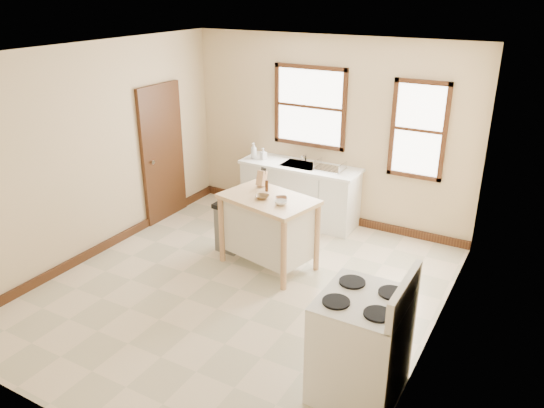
{
  "coord_description": "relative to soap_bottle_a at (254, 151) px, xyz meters",
  "views": [
    {
      "loc": [
        3.08,
        -4.66,
        3.45
      ],
      "look_at": [
        0.22,
        0.4,
        1.03
      ],
      "focal_mm": 35.0,
      "sensor_mm": 36.0,
      "label": 1
    }
  ],
  "objects": [
    {
      "name": "floor",
      "position": [
        1.07,
        -2.11,
        -1.05
      ],
      "size": [
        5.0,
        5.0,
        0.0
      ],
      "primitive_type": "plane",
      "color": "beige",
      "rests_on": "ground"
    },
    {
      "name": "ceiling",
      "position": [
        1.07,
        -2.11,
        1.75
      ],
      "size": [
        5.0,
        5.0,
        0.0
      ],
      "primitive_type": "plane",
      "rotation": [
        3.14,
        0.0,
        0.0
      ],
      "color": "white",
      "rests_on": "ground"
    },
    {
      "name": "wall_back",
      "position": [
        1.07,
        0.39,
        0.35
      ],
      "size": [
        4.5,
        0.04,
        2.8
      ],
      "primitive_type": "cube",
      "color": "beige",
      "rests_on": "ground"
    },
    {
      "name": "wall_left",
      "position": [
        -1.18,
        -2.11,
        0.35
      ],
      "size": [
        0.04,
        5.0,
        2.8
      ],
      "primitive_type": "cube",
      "color": "beige",
      "rests_on": "ground"
    },
    {
      "name": "wall_right",
      "position": [
        3.32,
        -2.11,
        0.35
      ],
      "size": [
        0.04,
        5.0,
        2.8
      ],
      "primitive_type": "cube",
      "color": "beige",
      "rests_on": "ground"
    },
    {
      "name": "window_main",
      "position": [
        0.77,
        0.37,
        0.7
      ],
      "size": [
        1.17,
        0.06,
        1.22
      ],
      "primitive_type": null,
      "color": "#351A0E",
      "rests_on": "wall_back"
    },
    {
      "name": "window_side",
      "position": [
        2.42,
        0.37,
        0.55
      ],
      "size": [
        0.77,
        0.06,
        1.37
      ],
      "primitive_type": null,
      "color": "#351A0E",
      "rests_on": "wall_back"
    },
    {
      "name": "door_left",
      "position": [
        -1.14,
        -0.81,
        0.0
      ],
      "size": [
        0.06,
        0.9,
        2.1
      ],
      "primitive_type": "cube",
      "color": "#351A0E",
      "rests_on": "ground"
    },
    {
      "name": "baseboard_back",
      "position": [
        1.07,
        0.36,
        -0.99
      ],
      "size": [
        4.5,
        0.04,
        0.12
      ],
      "primitive_type": "cube",
      "color": "#351A0E",
      "rests_on": "ground"
    },
    {
      "name": "baseboard_left",
      "position": [
        -1.15,
        -2.11,
        -0.99
      ],
      "size": [
        0.04,
        5.0,
        0.12
      ],
      "primitive_type": "cube",
      "color": "#351A0E",
      "rests_on": "ground"
    },
    {
      "name": "sink_counter",
      "position": [
        0.77,
        0.09,
        -0.59
      ],
      "size": [
        1.86,
        0.62,
        0.92
      ],
      "primitive_type": null,
      "color": "silver",
      "rests_on": "ground"
    },
    {
      "name": "faucet",
      "position": [
        0.77,
        0.27,
        -0.02
      ],
      "size": [
        0.03,
        0.03,
        0.22
      ],
      "primitive_type": "cylinder",
      "color": "silver",
      "rests_on": "sink_counter"
    },
    {
      "name": "soap_bottle_a",
      "position": [
        0.0,
        0.0,
        0.0
      ],
      "size": [
        0.11,
        0.11,
        0.25
      ],
      "primitive_type": "imported",
      "rotation": [
        0.0,
        0.0,
        -0.14
      ],
      "color": "#B2B2B2",
      "rests_on": "sink_counter"
    },
    {
      "name": "soap_bottle_b",
      "position": [
        0.15,
        0.04,
        -0.04
      ],
      "size": [
        0.11,
        0.11,
        0.18
      ],
      "primitive_type": "imported",
      "rotation": [
        0.0,
        0.0,
        -0.38
      ],
      "color": "#B2B2B2",
      "rests_on": "sink_counter"
    },
    {
      "name": "dish_rack",
      "position": [
        1.25,
        0.11,
        -0.07
      ],
      "size": [
        0.52,
        0.47,
        0.11
      ],
      "primitive_type": null,
      "rotation": [
        0.0,
        0.0,
        -0.43
      ],
      "color": "silver",
      "rests_on": "sink_counter"
    },
    {
      "name": "kitchen_island",
      "position": [
        1.07,
        -1.4,
        -0.56
      ],
      "size": [
        1.31,
        0.99,
        0.97
      ],
      "primitive_type": null,
      "rotation": [
        0.0,
        0.0,
        -0.22
      ],
      "color": "tan",
      "rests_on": "ground"
    },
    {
      "name": "knife_block",
      "position": [
        0.79,
        -1.09,
        0.02
      ],
      "size": [
        0.11,
        0.11,
        0.2
      ],
      "primitive_type": null,
      "rotation": [
        0.0,
        0.0,
        -0.08
      ],
      "color": "tan",
      "rests_on": "kitchen_island"
    },
    {
      "name": "pepper_grinder",
      "position": [
        0.94,
        -1.22,
        -0.01
      ],
      "size": [
        0.05,
        0.05,
        0.15
      ],
      "primitive_type": "cylinder",
      "rotation": [
        0.0,
        0.0,
        -0.26
      ],
      "color": "#3C2110",
      "rests_on": "kitchen_island"
    },
    {
      "name": "bowl_a",
      "position": [
        1.02,
        -1.48,
        -0.06
      ],
      "size": [
        0.21,
        0.21,
        0.04
      ],
      "primitive_type": "imported",
      "rotation": [
        0.0,
        0.0,
        0.21
      ],
      "color": "brown",
      "rests_on": "kitchen_island"
    },
    {
      "name": "bowl_b",
      "position": [
        1.25,
        -1.4,
        -0.06
      ],
      "size": [
        0.21,
        0.21,
        0.04
      ],
      "primitive_type": "imported",
      "rotation": [
        0.0,
        0.0,
        0.67
      ],
      "color": "brown",
      "rests_on": "kitchen_island"
    },
    {
      "name": "bowl_c",
      "position": [
        1.32,
        -1.53,
        -0.06
      ],
      "size": [
        0.16,
        0.16,
        0.05
      ],
      "primitive_type": "imported",
      "rotation": [
        0.0,
        0.0,
        -0.02
      ],
      "color": "white",
      "rests_on": "kitchen_island"
    },
    {
      "name": "trash_bin",
      "position": [
        0.38,
        -1.29,
        -0.69
      ],
      "size": [
        0.38,
        0.32,
        0.7
      ],
      "primitive_type": null,
      "rotation": [
        0.0,
        0.0,
        -0.05
      ],
      "color": "slate",
      "rests_on": "ground"
    },
    {
      "name": "gas_stove",
      "position": [
        2.94,
        -3.04,
        -0.42
      ],
      "size": [
        0.79,
        0.8,
        1.25
      ],
      "primitive_type": null,
      "color": "white",
      "rests_on": "ground"
    }
  ]
}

